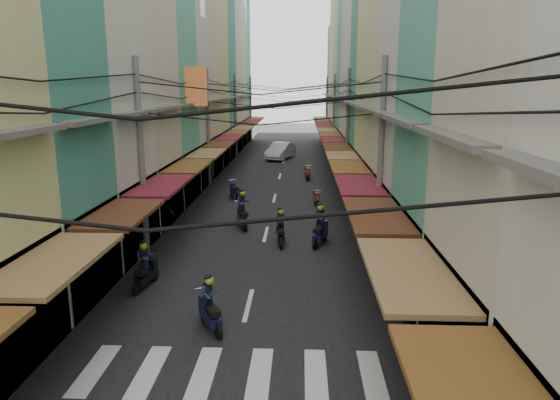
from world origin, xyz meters
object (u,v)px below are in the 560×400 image
(market_umbrella, at_px, (469,261))
(traffic_sign, at_px, (394,234))
(bicycle, at_px, (425,323))
(white_car, at_px, (280,159))

(market_umbrella, xyz_separation_m, traffic_sign, (-1.76, 2.16, 0.12))
(bicycle, bearing_deg, white_car, -13.26)
(bicycle, distance_m, market_umbrella, 2.41)
(bicycle, xyz_separation_m, market_umbrella, (1.04, -0.35, 2.14))
(bicycle, height_order, traffic_sign, traffic_sign)
(white_car, height_order, market_umbrella, market_umbrella)
(white_car, xyz_separation_m, bicycle, (5.85, -34.60, 0.00))
(market_umbrella, distance_m, traffic_sign, 2.79)
(bicycle, height_order, market_umbrella, market_umbrella)
(market_umbrella, bearing_deg, white_car, 101.16)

